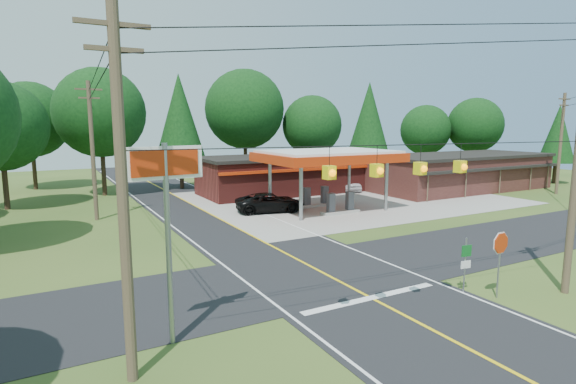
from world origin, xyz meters
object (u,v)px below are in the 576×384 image
gas_canopy (328,158)px  suv_car (270,203)px  sedan_car (348,183)px  octagonal_stop_sign (500,248)px  big_stop_sign (167,198)px

gas_canopy → suv_car: gas_canopy is taller
gas_canopy → sedan_car: size_ratio=2.28×
suv_car → octagonal_stop_sign: octagonal_stop_sign is taller
suv_car → sedan_car: sedan_car is taller
octagonal_stop_sign → big_stop_sign: bearing=168.4°
gas_canopy → big_stop_sign: size_ratio=1.65×
gas_canopy → big_stop_sign: bearing=-136.0°
suv_car → octagonal_stop_sign: size_ratio=1.98×
big_stop_sign → octagonal_stop_sign: big_stop_sign is taller
suv_car → gas_canopy: bearing=-95.7°
suv_car → sedan_car: (12.48, 6.50, 0.03)m
gas_canopy → big_stop_sign: (-17.00, -16.44, 0.46)m
suv_car → sedan_car: size_ratio=1.18×
suv_car → big_stop_sign: bearing=157.9°
suv_car → big_stop_sign: size_ratio=0.85×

